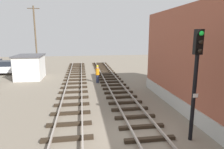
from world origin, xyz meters
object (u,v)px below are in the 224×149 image
Objects in this scene: control_hut at (30,67)px; track_worker_foreground at (97,74)px; parked_car_white at (8,67)px; utility_pole_far at (35,36)px; signal_mast at (196,73)px.

track_worker_foreground is (7.55, -3.24, -0.46)m from control_hut.
control_hut is 4.63m from parked_car_white.
utility_pole_far is at bearing 96.96° from control_hut.
parked_car_white is 7.81m from utility_pole_far.
signal_mast is 2.79× the size of track_worker_foreground.
signal_mast is 1.37× the size of control_hut.
control_hut is 8.23m from track_worker_foreground.
signal_mast is 0.56× the size of utility_pole_far.
signal_mast is 27.76m from utility_pole_far.
utility_pole_far is at bearing 115.99° from signal_mast.
track_worker_foreground is (-3.45, 12.33, -2.36)m from signal_mast.
utility_pole_far is (-12.14, 24.91, 1.61)m from signal_mast.
utility_pole_far is (-1.14, 9.35, 3.51)m from control_hut.
control_hut reaches higher than track_worker_foreground.
track_worker_foreground is at bearing -23.20° from control_hut.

